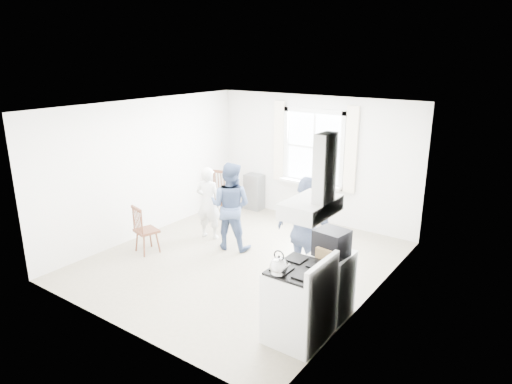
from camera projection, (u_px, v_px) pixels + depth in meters
name	position (u px, v px, depth m)	size (l,w,h in m)	color
room_shell	(241.00, 187.00, 7.42)	(4.62, 5.12, 2.64)	gray
window_assembly	(313.00, 152.00, 9.28)	(1.88, 0.24, 1.70)	white
range_hood	(315.00, 194.00, 5.04)	(0.45, 0.76, 0.94)	silver
shelf_unit	(254.00, 192.00, 10.27)	(0.40, 0.30, 0.80)	slate
gas_stove	(299.00, 303.00, 5.54)	(0.68, 0.76, 1.12)	white
kettle	(279.00, 266.00, 5.23)	(0.21, 0.21, 0.30)	silver
low_cabinet	(330.00, 284.00, 6.06)	(0.50, 0.55, 0.90)	silver
stereo_stack	(332.00, 243.00, 5.82)	(0.43, 0.40, 0.35)	black
cardboard_box	(327.00, 254.00, 5.73)	(0.24, 0.17, 0.16)	#977749
windsor_chair_a	(223.00, 186.00, 10.02)	(0.50, 0.49, 0.97)	#4F2819
windsor_chair_b	(141.00, 225.00, 7.92)	(0.45, 0.45, 0.88)	#4F2819
person_left	(209.00, 203.00, 8.57)	(0.51, 0.51, 1.39)	silver
person_mid	(230.00, 206.00, 8.09)	(0.77, 0.77, 1.59)	#43567D
person_right	(306.00, 233.00, 6.74)	(1.00, 1.00, 1.70)	navy
potted_plant	(318.00, 175.00, 9.24)	(0.19, 0.19, 0.35)	#35773F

